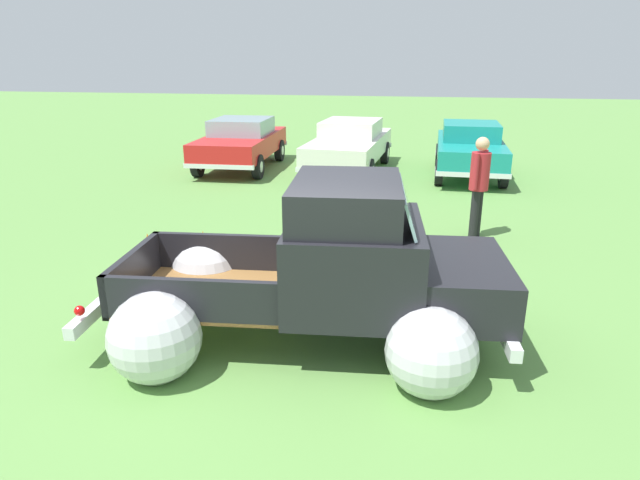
% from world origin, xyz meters
% --- Properties ---
extents(ground_plane, '(80.00, 80.00, 0.00)m').
position_xyz_m(ground_plane, '(0.00, 0.00, 0.00)').
color(ground_plane, '#609347').
extents(vintage_pickup_truck, '(4.76, 3.06, 1.96)m').
position_xyz_m(vintage_pickup_truck, '(0.39, 0.03, 0.76)').
color(vintage_pickup_truck, black).
rests_on(vintage_pickup_truck, ground).
extents(show_car_0, '(2.01, 4.26, 1.43)m').
position_xyz_m(show_car_0, '(-3.85, 9.68, 0.78)').
color(show_car_0, black).
rests_on(show_car_0, ground).
extents(show_car_1, '(2.15, 4.73, 1.43)m').
position_xyz_m(show_car_1, '(-0.66, 9.81, 0.78)').
color(show_car_1, black).
rests_on(show_car_1, ground).
extents(show_car_2, '(1.87, 4.21, 1.43)m').
position_xyz_m(show_car_2, '(2.65, 9.79, 0.78)').
color(show_car_2, black).
rests_on(show_car_2, ground).
extents(spectator_0, '(0.45, 0.52, 1.83)m').
position_xyz_m(spectator_0, '(2.37, 4.27, 1.06)').
color(spectator_0, black).
rests_on(spectator_0, ground).
extents(lane_cone_0, '(0.36, 0.36, 0.63)m').
position_xyz_m(lane_cone_0, '(-1.90, 1.87, 0.31)').
color(lane_cone_0, black).
rests_on(lane_cone_0, ground).
extents(lane_cone_1, '(0.36, 0.36, 0.63)m').
position_xyz_m(lane_cone_1, '(-2.69, 1.61, 0.31)').
color(lane_cone_1, black).
rests_on(lane_cone_1, ground).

